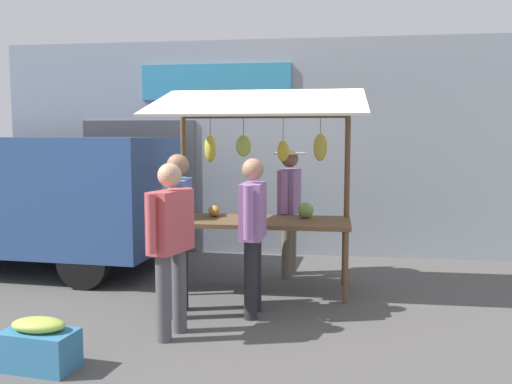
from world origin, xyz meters
TOP-DOWN VIEW (x-y plane):
  - ground_plane at (0.00, 0.00)m, footprint 40.00×40.00m
  - street_backdrop at (0.06, -2.20)m, footprint 9.00×0.30m
  - market_stall at (-0.00, -0.03)m, footprint 2.50×1.46m
  - vendor_with_sunhat at (-0.31, -0.75)m, footprint 0.44×0.72m
  - shopper_in_striped_shirt at (0.72, 1.03)m, footprint 0.27×0.72m
  - shopper_with_shopping_bag at (-0.06, 0.95)m, footprint 0.23×0.71m
  - shopper_with_ponytail at (0.61, 1.68)m, footprint 0.35×0.68m
  - parked_van at (3.76, -0.68)m, footprint 4.51×2.14m
  - produce_crate_near at (1.47, 2.54)m, footprint 0.63×0.40m

SIDE VIEW (x-z plane):
  - ground_plane at x=0.00m, z-range 0.00..0.00m
  - produce_crate_near at x=1.47m, z-range -0.02..0.41m
  - shopper_with_ponytail at x=0.61m, z-range 0.13..1.78m
  - shopper_with_shopping_bag at x=-0.06m, z-range 0.13..1.80m
  - shopper_in_striped_shirt at x=0.72m, z-range 0.14..1.86m
  - vendor_with_sunhat at x=-0.31m, z-range 0.16..1.88m
  - parked_van at x=3.76m, z-range 0.18..2.06m
  - market_stall at x=0.00m, z-range 0.29..2.79m
  - street_backdrop at x=0.06m, z-range 0.00..3.40m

